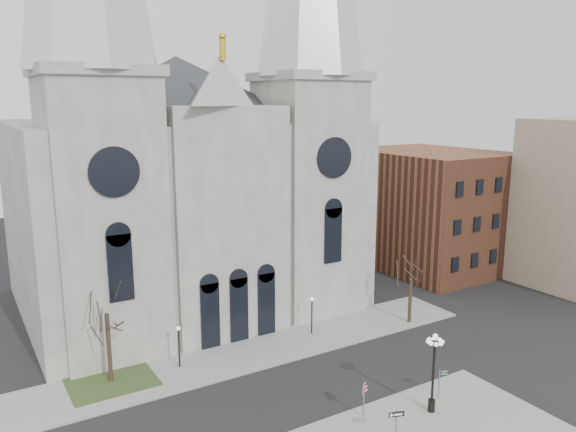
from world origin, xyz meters
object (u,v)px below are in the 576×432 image
globe_lamp (434,363)px  one_way_sign (396,421)px  street_name_sign (440,381)px  stop_sign (364,392)px

globe_lamp → one_way_sign: bearing=-161.8°
globe_lamp → one_way_sign: globe_lamp is taller
street_name_sign → one_way_sign: bearing=-139.4°
stop_sign → one_way_sign: bearing=-107.4°
one_way_sign → globe_lamp: bearing=37.4°
stop_sign → street_name_sign: 5.99m
globe_lamp → stop_sign: bearing=156.2°
stop_sign → globe_lamp: bearing=-36.9°
stop_sign → one_way_sign: (-0.24, -3.27, -0.21)m
stop_sign → street_name_sign: size_ratio=1.16×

